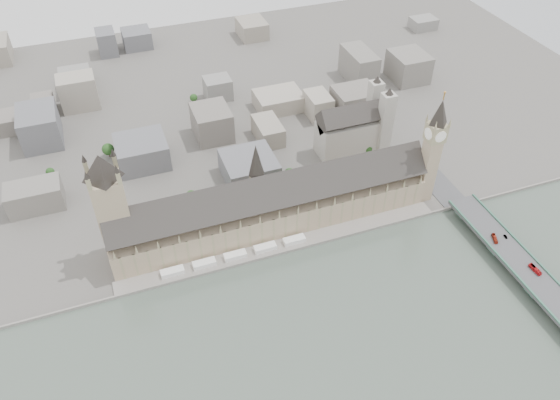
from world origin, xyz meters
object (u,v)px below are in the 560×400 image
object	(u,v)px
car_approach	(435,162)
westminster_abbey	(354,128)
red_bus_south	(535,269)
car_silver	(506,237)
westminster_bridge	(514,261)
palace_of_westminster	(272,205)
victoria_tower	(111,204)
red_bus_north	(495,238)
elizabeth_tower	(433,144)

from	to	relation	value
car_approach	westminster_abbey	bearing A→B (deg)	122.71
red_bus_south	car_silver	distance (m)	37.12
westminster_bridge	car_approach	world-z (taller)	car_approach
palace_of_westminster	westminster_abbey	size ratio (longest dim) A/B	3.90
victoria_tower	red_bus_north	size ratio (longest dim) A/B	9.60
elizabeth_tower	westminster_bridge	xyz separation A→B (m)	(24.00, -95.50, -52.96)
westminster_bridge	car_approach	size ratio (longest dim) A/B	70.15
westminster_bridge	red_bus_south	xyz separation A→B (m)	(3.92, -17.11, 6.74)
palace_of_westminster	red_bus_north	xyz separation A→B (m)	(157.76, -86.59, -11.00)
elizabeth_tower	red_bus_north	bearing A→B (deg)	-75.22
red_bus_north	red_bus_south	size ratio (longest dim) A/B	0.90
red_bus_north	car_silver	xyz separation A→B (m)	(10.04, -0.66, -0.76)
victoria_tower	red_bus_south	world-z (taller)	victoria_tower
red_bus_south	car_silver	world-z (taller)	red_bus_south
elizabeth_tower	westminster_bridge	size ratio (longest dim) A/B	0.33
westminster_bridge	red_bus_south	size ratio (longest dim) A/B	28.03
westminster_abbey	red_bus_south	size ratio (longest dim) A/B	5.87
elizabeth_tower	westminster_abbey	bearing A→B (deg)	107.29
elizabeth_tower	westminster_abbey	world-z (taller)	elizabeth_tower
palace_of_westminster	westminster_bridge	xyz separation A→B (m)	(162.00, -107.20, -17.58)
westminster_bridge	victoria_tower	bearing A→B (deg)	158.22
elizabeth_tower	red_bus_south	size ratio (longest dim) A/B	9.27
car_silver	car_approach	world-z (taller)	car_silver
palace_of_westminster	victoria_tower	bearing A→B (deg)	177.04
car_silver	westminster_abbey	bearing A→B (deg)	115.56
westminster_bridge	car_silver	world-z (taller)	car_silver
westminster_bridge	red_bus_north	distance (m)	22.04
westminster_bridge	red_bus_south	distance (m)	18.80
palace_of_westminster	red_bus_south	xyz separation A→B (m)	(165.92, -124.31, -10.84)
westminster_abbey	palace_of_westminster	bearing A→B (deg)	-145.83
victoria_tower	car_silver	distance (m)	307.72
palace_of_westminster	car_approach	world-z (taller)	palace_of_westminster
palace_of_westminster	red_bus_north	size ratio (longest dim) A/B	25.44
westminster_abbey	car_silver	size ratio (longest dim) A/B	16.22
red_bus_south	car_approach	xyz separation A→B (m)	(2.04, 142.23, -0.94)
palace_of_westminster	westminster_bridge	world-z (taller)	palace_of_westminster
westminster_abbey	car_approach	xyz separation A→B (m)	(57.04, -57.38, -14.16)
westminster_bridge	red_bus_north	size ratio (longest dim) A/B	31.20
palace_of_westminster	elizabeth_tower	bearing A→B (deg)	-4.85
westminster_abbey	car_silver	world-z (taller)	westminster_abbey
red_bus_north	palace_of_westminster	bearing A→B (deg)	172.57
red_bus_north	car_approach	distance (m)	105.01
red_bus_north	westminster_abbey	bearing A→B (deg)	127.47
palace_of_westminster	westminster_abbey	distance (m)	134.09
westminster_abbey	car_silver	distance (m)	172.79
victoria_tower	car_silver	world-z (taller)	victoria_tower
red_bus_north	car_silver	distance (m)	10.09
palace_of_westminster	victoria_tower	distance (m)	126.41
victoria_tower	westminster_bridge	size ratio (longest dim) A/B	0.31
palace_of_westminster	westminster_bridge	size ratio (longest dim) A/B	0.82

